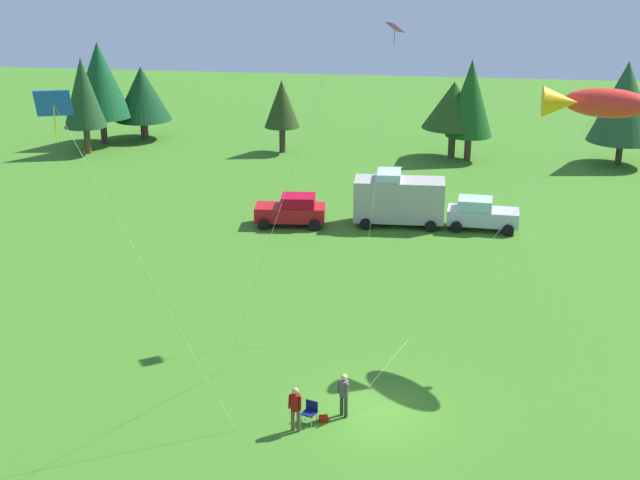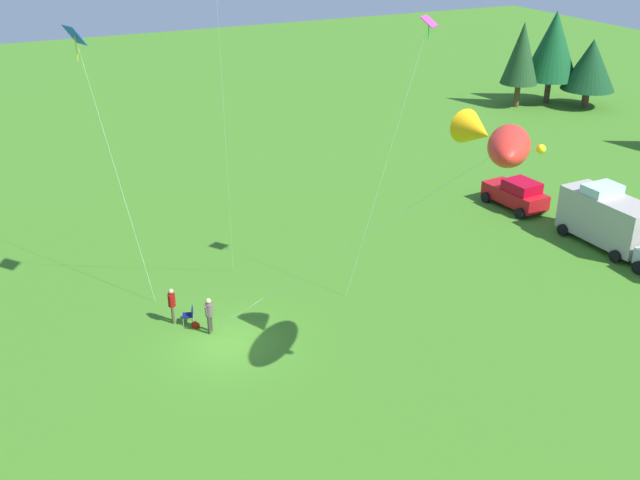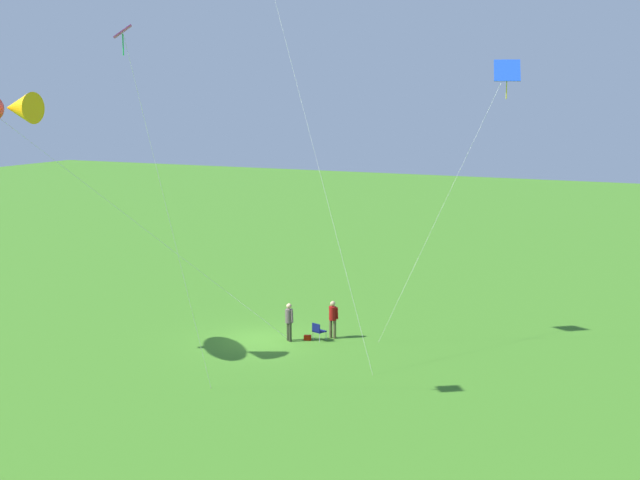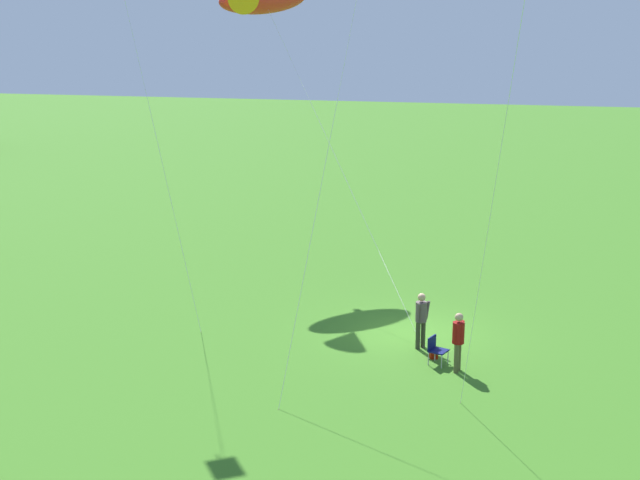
% 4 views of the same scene
% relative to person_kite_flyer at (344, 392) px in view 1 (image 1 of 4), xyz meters
% --- Properties ---
extents(ground_plane, '(160.00, 160.00, 0.00)m').
position_rel_person_kite_flyer_xyz_m(ground_plane, '(1.25, 0.44, -1.02)').
color(ground_plane, '#3B7520').
extents(person_kite_flyer, '(0.52, 0.50, 1.74)m').
position_rel_person_kite_flyer_xyz_m(person_kite_flyer, '(0.00, 0.00, 0.00)').
color(person_kite_flyer, '#333725').
rests_on(person_kite_flyer, ground).
extents(folding_chair, '(0.61, 0.61, 0.82)m').
position_rel_person_kite_flyer_xyz_m(folding_chair, '(-1.16, -0.59, -0.53)').
color(folding_chair, '#0B124E').
rests_on(folding_chair, ground).
extents(person_spectator, '(0.52, 0.40, 1.74)m').
position_rel_person_kite_flyer_xyz_m(person_spectator, '(-1.59, -1.26, 0.00)').
color(person_spectator, '#4E4D2C').
rests_on(person_spectator, ground).
extents(backpack_on_grass, '(0.37, 0.31, 0.22)m').
position_rel_person_kite_flyer_xyz_m(backpack_on_grass, '(-0.69, -0.47, -0.91)').
color(backpack_on_grass, '#9F1705').
rests_on(backpack_on_grass, ground).
extents(car_red_sedan, '(4.34, 2.52, 1.89)m').
position_rel_person_kite_flyer_xyz_m(car_red_sedan, '(-5.75, 21.84, -0.07)').
color(car_red_sedan, '#B61118').
rests_on(car_red_sedan, ground).
extents(van_motorhome_grey, '(5.47, 2.76, 3.34)m').
position_rel_person_kite_flyer_xyz_m(van_motorhome_grey, '(0.62, 22.88, 0.62)').
color(van_motorhome_grey, '#A7A097').
rests_on(van_motorhome_grey, ground).
extents(car_silver_compact, '(4.30, 2.42, 1.89)m').
position_rel_person_kite_flyer_xyz_m(car_silver_compact, '(5.58, 22.75, -0.07)').
color(car_silver_compact, '#B4B9C3').
rests_on(car_silver_compact, ground).
extents(treeline_distant, '(62.64, 9.71, 8.39)m').
position_rel_person_kite_flyer_xyz_m(treeline_distant, '(0.23, 40.39, 3.68)').
color(treeline_distant, '#443526').
rests_on(treeline_distant, ground).
extents(kite_large_fish, '(11.56, 9.79, 11.26)m').
position_rel_person_kite_flyer_xyz_m(kite_large_fish, '(9.11, 7.82, 9.49)').
color(kite_large_fish, red).
rests_on(kite_large_fish, ground).
extents(kite_diamond_rainbow, '(1.59, 3.65, 13.32)m').
position_rel_person_kite_flyer_xyz_m(kite_diamond_rainbow, '(0.82, 10.01, 11.35)').
color(kite_diamond_rainbow, '#D035A1').
rests_on(kite_diamond_rainbow, ground).
extents(kite_diamond_blue, '(5.72, 1.90, 12.47)m').
position_rel_person_kite_flyer_xyz_m(kite_diamond_blue, '(-8.68, -2.92, 10.67)').
color(kite_diamond_blue, blue).
rests_on(kite_diamond_blue, ground).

